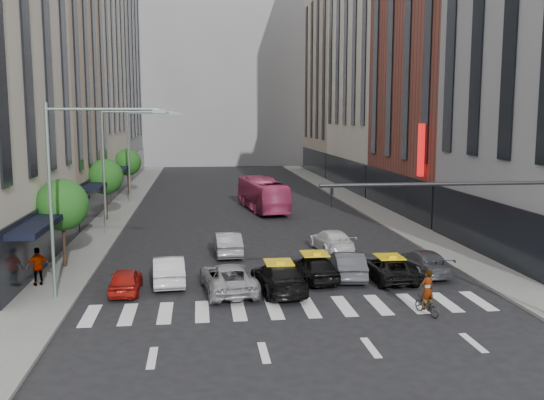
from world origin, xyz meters
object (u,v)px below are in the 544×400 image
object	(u,v)px
pedestrian_far	(38,266)
streetlamp_far	(138,144)
taxi_left	(279,277)
taxi_center	(315,267)
bus	(263,194)
car_white_front	(169,270)
streetlamp_near	(71,174)
car_red	(126,280)
streetlamp_mid	(117,153)
motorcycle	(427,305)

from	to	relation	value
pedestrian_far	streetlamp_far	bearing A→B (deg)	-119.65
taxi_left	taxi_center	size ratio (longest dim) A/B	1.20
taxi_center	bus	bearing A→B (deg)	-96.98
taxi_center	pedestrian_far	xyz separation A→B (m)	(-13.95, 0.32, 0.40)
car_white_front	taxi_left	size ratio (longest dim) A/B	0.88
streetlamp_near	taxi_left	size ratio (longest dim) A/B	1.78
car_red	bus	distance (m)	26.94
bus	pedestrian_far	size ratio (longest dim) A/B	5.46
streetlamp_near	streetlamp_far	bearing A→B (deg)	90.00
streetlamp_near	car_white_front	size ratio (longest dim) A/B	2.04
streetlamp_mid	taxi_left	world-z (taller)	streetlamp_mid
motorcycle	pedestrian_far	xyz separation A→B (m)	(-17.73, 6.29, 0.70)
streetlamp_mid	car_red	xyz separation A→B (m)	(2.18, -15.14, -5.29)
taxi_left	bus	distance (m)	26.11
streetlamp_near	car_red	distance (m)	5.78
taxi_left	car_white_front	bearing A→B (deg)	-27.78
streetlamp_far	pedestrian_far	bearing A→B (deg)	-94.28
streetlamp_mid	pedestrian_far	size ratio (longest dim) A/B	4.67
taxi_center	motorcycle	bearing A→B (deg)	115.03
bus	pedestrian_far	distance (m)	27.61
streetlamp_far	motorcycle	xyz separation A→B (m)	(15.50, -36.11, -5.49)
streetlamp_near	pedestrian_far	xyz separation A→B (m)	(-2.23, 2.18, -4.79)
streetlamp_near	streetlamp_mid	distance (m)	16.00
streetlamp_far	motorcycle	size ratio (longest dim) A/B	5.66
motorcycle	pedestrian_far	size ratio (longest dim) A/B	0.82
car_white_front	streetlamp_near	bearing A→B (deg)	23.70
streetlamp_far	taxi_center	world-z (taller)	streetlamp_far
car_red	motorcycle	world-z (taller)	car_red
car_red	taxi_center	distance (m)	9.59
bus	motorcycle	size ratio (longest dim) A/B	6.62
streetlamp_far	streetlamp_near	bearing A→B (deg)	-90.00
streetlamp_mid	bus	bearing A→B (deg)	41.12
streetlamp_mid	car_white_front	distance (m)	15.30
car_white_front	pedestrian_far	world-z (taller)	pedestrian_far
streetlamp_near	motorcycle	xyz separation A→B (m)	(15.50, -4.11, -5.49)
taxi_center	streetlamp_far	bearing A→B (deg)	-76.09
streetlamp_near	taxi_left	distance (m)	10.90
streetlamp_near	streetlamp_mid	xyz separation A→B (m)	(0.00, 16.00, 0.00)
streetlamp_near	streetlamp_far	size ratio (longest dim) A/B	1.00
taxi_left	pedestrian_far	xyz separation A→B (m)	(-11.83, 2.11, 0.38)
streetlamp_near	car_white_front	xyz separation A→B (m)	(4.18, 2.22, -5.18)
car_red	motorcycle	distance (m)	14.22
streetlamp_mid	motorcycle	xyz separation A→B (m)	(15.50, -20.11, -5.49)
taxi_center	pedestrian_far	world-z (taller)	pedestrian_far
streetlamp_far	taxi_center	bearing A→B (deg)	-68.76
motorcycle	pedestrian_far	world-z (taller)	pedestrian_far
taxi_left	car_red	bearing A→B (deg)	-12.25
streetlamp_near	car_red	xyz separation A→B (m)	(2.18, 0.86, -5.29)
streetlamp_far	bus	world-z (taller)	streetlamp_far
car_white_front	taxi_left	xyz separation A→B (m)	(5.42, -2.14, 0.00)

